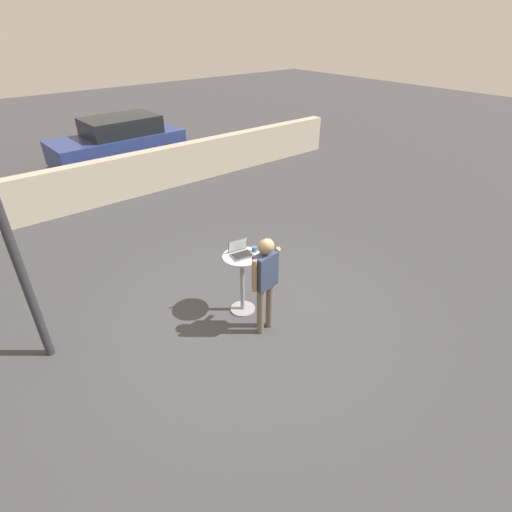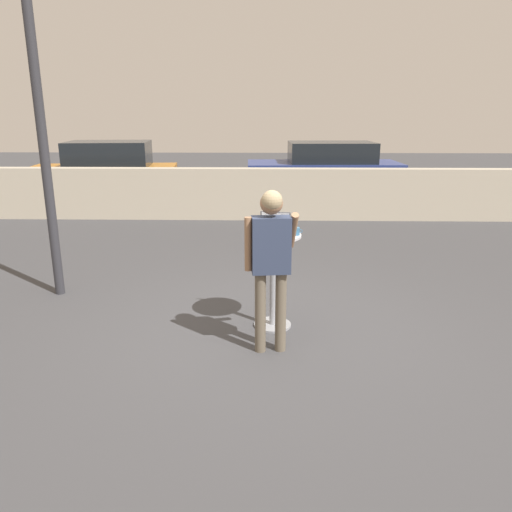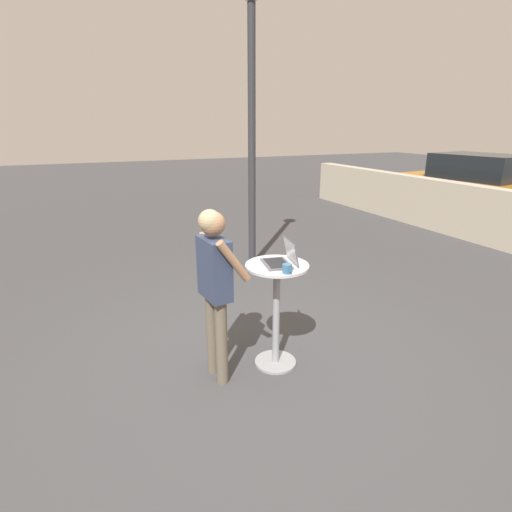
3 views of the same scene
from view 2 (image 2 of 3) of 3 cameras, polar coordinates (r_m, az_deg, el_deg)
ground_plane at (r=5.51m, az=1.42°, el=-8.99°), size 50.00×50.00×0.00m
pavement_kerb at (r=11.25m, az=1.46°, el=7.11°), size 15.95×0.35×1.14m
cafe_table at (r=5.49m, az=1.96°, el=-1.58°), size 0.61×0.61×1.07m
laptop at (r=5.41m, az=2.09°, el=3.10°), size 0.38×0.34×0.23m
coffee_mug at (r=5.36m, az=4.57°, el=2.84°), size 0.12×0.09×0.08m
standing_person at (r=4.80m, az=1.72°, el=0.39°), size 0.52×0.39×1.65m
parked_car_near_street at (r=13.83m, az=7.88°, el=9.65°), size 4.14×1.96×1.56m
parked_car_further_down at (r=14.34m, az=-16.86°, el=9.31°), size 4.06×2.25×1.58m
street_lamp at (r=6.82m, az=-23.94°, el=18.52°), size 0.32×0.32×4.30m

